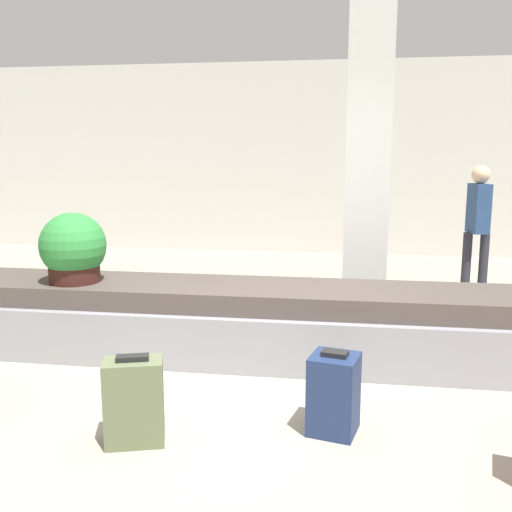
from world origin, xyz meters
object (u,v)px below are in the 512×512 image
Objects in this scene: pillar at (367,163)px; potted_plant_2 at (73,249)px; suitcase_3 at (334,394)px; traveler_0 at (478,219)px; suitcase_0 at (134,401)px.

potted_plant_2 is (-2.47, -1.22, -0.71)m from pillar.
suitcase_3 is (-0.25, -2.39, -1.35)m from pillar.
traveler_0 is at bearing 46.56° from pillar.
traveler_0 reaches higher than suitcase_3.
suitcase_0 is at bearing 135.74° from traveler_0.
potted_plant_2 is at bearing 114.46° from traveler_0.
traveler_0 reaches higher than potted_plant_2.
pillar reaches higher than suitcase_0.
pillar is 6.15× the size of suitcase_3.
suitcase_0 reaches higher than suitcase_3.
suitcase_3 is at bearing 146.57° from traveler_0.
pillar reaches higher than traveler_0.
potted_plant_2 is 0.38× the size of traveler_0.
suitcase_3 is 0.33× the size of traveler_0.
potted_plant_2 is at bearing 109.18° from suitcase_0.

